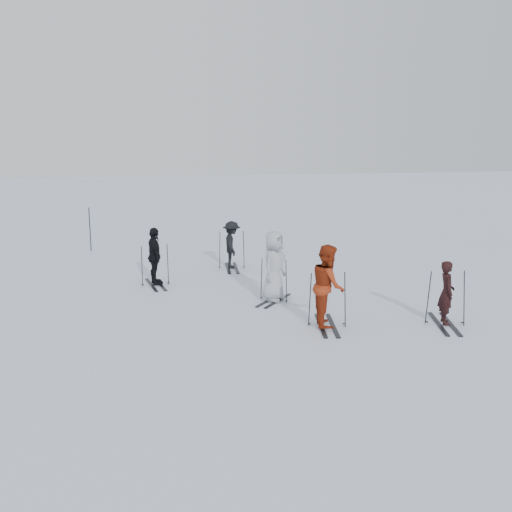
{
  "coord_description": "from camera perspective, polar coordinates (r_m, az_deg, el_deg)",
  "views": [
    {
      "loc": [
        -3.82,
        -14.89,
        4.27
      ],
      "look_at": [
        0.0,
        1.0,
        1.0
      ],
      "focal_mm": 40.0,
      "sensor_mm": 36.0,
      "label": 1
    }
  ],
  "objects": [
    {
      "name": "ground",
      "position": [
        15.95,
        0.84,
        -4.21
      ],
      "size": [
        120.0,
        120.0,
        0.0
      ],
      "primitive_type": "plane",
      "color": "silver",
      "rests_on": "ground"
    },
    {
      "name": "skier_near_dark",
      "position": [
        14.21,
        18.51,
        -3.6
      ],
      "size": [
        0.51,
        0.64,
        1.51
      ],
      "primitive_type": "imported",
      "rotation": [
        0.0,
        0.0,
        1.26
      ],
      "color": "black",
      "rests_on": "ground"
    },
    {
      "name": "skier_red",
      "position": [
        13.42,
        7.19,
        -3.04
      ],
      "size": [
        0.92,
        1.08,
        1.93
      ],
      "primitive_type": "imported",
      "rotation": [
        0.0,
        0.0,
        1.35
      ],
      "color": "maroon",
      "rests_on": "ground"
    },
    {
      "name": "skier_grey",
      "position": [
        15.45,
        1.8,
        -1.08
      ],
      "size": [
        1.07,
        1.11,
        1.91
      ],
      "primitive_type": "imported",
      "rotation": [
        0.0,
        0.0,
        0.87
      ],
      "color": "#A6A9AF",
      "rests_on": "ground"
    },
    {
      "name": "skier_uphill_left",
      "position": [
        17.44,
        -10.09,
        -0.11
      ],
      "size": [
        0.55,
        1.06,
        1.74
      ],
      "primitive_type": "imported",
      "rotation": [
        0.0,
        0.0,
        1.7
      ],
      "color": "black",
      "rests_on": "ground"
    },
    {
      "name": "skier_uphill_far",
      "position": [
        19.49,
        -2.44,
        1.06
      ],
      "size": [
        0.72,
        1.1,
        1.61
      ],
      "primitive_type": "imported",
      "rotation": [
        0.0,
        0.0,
        1.45
      ],
      "color": "black",
      "rests_on": "ground"
    },
    {
      "name": "skis_near_dark",
      "position": [
        14.23,
        18.49,
        -3.9
      ],
      "size": [
        2.07,
        1.5,
        1.36
      ],
      "primitive_type": null,
      "rotation": [
        0.0,
        0.0,
        1.26
      ],
      "color": "black",
      "rests_on": "ground"
    },
    {
      "name": "skis_red",
      "position": [
        13.49,
        7.16,
        -4.24
      ],
      "size": [
        2.01,
        1.36,
        1.34
      ],
      "primitive_type": null,
      "rotation": [
        0.0,
        0.0,
        1.35
      ],
      "color": "black",
      "rests_on": "ground"
    },
    {
      "name": "skis_grey",
      "position": [
        15.52,
        1.79,
        -2.33
      ],
      "size": [
        1.84,
        1.75,
        1.21
      ],
      "primitive_type": null,
      "rotation": [
        0.0,
        0.0,
        0.87
      ],
      "color": "black",
      "rests_on": "ground"
    },
    {
      "name": "skis_uphill_left",
      "position": [
        17.49,
        -10.07,
        -0.84
      ],
      "size": [
        1.86,
        1.15,
        1.28
      ],
      "primitive_type": null,
      "rotation": [
        0.0,
        0.0,
        1.7
      ],
      "color": "black",
      "rests_on": "ground"
    },
    {
      "name": "skis_uphill_far",
      "position": [
        19.52,
        -2.44,
        0.68
      ],
      "size": [
        1.95,
        1.19,
        1.34
      ],
      "primitive_type": null,
      "rotation": [
        0.0,
        0.0,
        1.45
      ],
      "color": "black",
      "rests_on": "ground"
    },
    {
      "name": "piste_marker",
      "position": [
        23.62,
        -16.27,
        2.58
      ],
      "size": [
        0.04,
        0.04,
        1.74
      ],
      "primitive_type": "cylinder",
      "rotation": [
        0.0,
        0.0,
        0.17
      ],
      "color": "black",
      "rests_on": "ground"
    }
  ]
}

